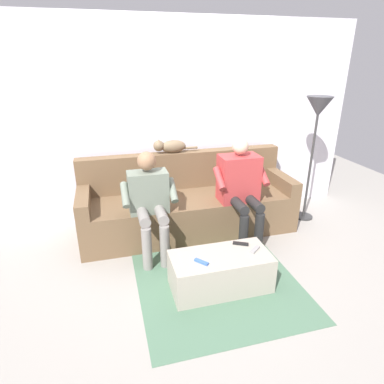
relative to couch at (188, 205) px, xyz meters
The scene contains 12 objects.
ground_plane 0.80m from the couch, 90.00° to the left, with size 8.00×8.00×0.00m, color gray.
back_wall 1.03m from the couch, 90.00° to the right, with size 4.72×0.06×2.45m, color silver.
couch is the anchor object (origin of this frame).
coffee_table 1.20m from the couch, 90.00° to the left, with size 0.91×0.44×0.34m.
person_left_seated 0.73m from the couch, 144.10° to the left, with size 0.59×0.61×1.19m.
person_right_seated 0.74m from the couch, 38.90° to the left, with size 0.57×0.55×1.12m.
cat_on_backrest 0.75m from the couch, 60.99° to the right, with size 0.55×0.14×0.17m.
remote_gray 1.24m from the couch, 105.56° to the left, with size 0.13×0.04×0.02m, color gray.
remote_blue 1.27m from the couch, 80.82° to the left, with size 0.14×0.03×0.02m, color #3860B7.
remote_black 1.09m from the couch, 102.90° to the left, with size 0.15×0.03×0.02m, color black.
floor_rug 1.08m from the couch, 90.00° to the left, with size 1.49×1.71×0.01m, color #4C7056.
floor_lamp 1.89m from the couch, behind, with size 0.31×0.31×1.57m.
Camera 1 is at (0.91, 3.40, 1.98)m, focal length 30.63 mm.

